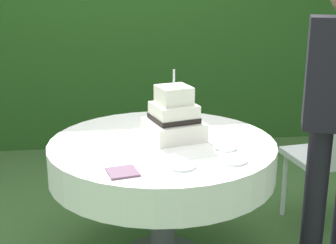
{
  "coord_description": "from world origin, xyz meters",
  "views": [
    {
      "loc": [
        -0.33,
        -2.42,
        1.57
      ],
      "look_at": [
        0.04,
        0.02,
        0.83
      ],
      "focal_mm": 51.27,
      "sensor_mm": 36.0,
      "label": 1
    }
  ],
  "objects_px": {
    "cake_table": "(162,159)",
    "serving_plate_near": "(182,166)",
    "serving_plate_left": "(225,148)",
    "serving_plate_far": "(234,160)",
    "garden_chair": "(329,151)",
    "napkin_stack": "(122,172)",
    "wedding_cake": "(174,118)"
  },
  "relations": [
    {
      "from": "wedding_cake",
      "to": "serving_plate_near",
      "type": "distance_m",
      "value": 0.45
    },
    {
      "from": "serving_plate_near",
      "to": "serving_plate_left",
      "type": "bearing_deg",
      "value": 38.45
    },
    {
      "from": "cake_table",
      "to": "serving_plate_left",
      "type": "xyz_separation_m",
      "value": [
        0.31,
        -0.17,
        0.11
      ]
    },
    {
      "from": "serving_plate_far",
      "to": "serving_plate_left",
      "type": "height_order",
      "value": "same"
    },
    {
      "from": "serving_plate_far",
      "to": "garden_chair",
      "type": "xyz_separation_m",
      "value": [
        0.78,
        0.55,
        -0.19
      ]
    },
    {
      "from": "wedding_cake",
      "to": "serving_plate_left",
      "type": "height_order",
      "value": "wedding_cake"
    },
    {
      "from": "cake_table",
      "to": "napkin_stack",
      "type": "height_order",
      "value": "napkin_stack"
    },
    {
      "from": "serving_plate_near",
      "to": "cake_table",
      "type": "bearing_deg",
      "value": 96.16
    },
    {
      "from": "serving_plate_left",
      "to": "garden_chair",
      "type": "height_order",
      "value": "garden_chair"
    },
    {
      "from": "serving_plate_near",
      "to": "napkin_stack",
      "type": "xyz_separation_m",
      "value": [
        -0.28,
        -0.03,
        -0.0
      ]
    },
    {
      "from": "cake_table",
      "to": "serving_plate_far",
      "type": "bearing_deg",
      "value": -48.76
    },
    {
      "from": "serving_plate_far",
      "to": "cake_table",
      "type": "bearing_deg",
      "value": 131.24
    },
    {
      "from": "cake_table",
      "to": "serving_plate_near",
      "type": "xyz_separation_m",
      "value": [
        0.04,
        -0.38,
        0.11
      ]
    },
    {
      "from": "napkin_stack",
      "to": "garden_chair",
      "type": "bearing_deg",
      "value": 25.16
    },
    {
      "from": "napkin_stack",
      "to": "serving_plate_near",
      "type": "bearing_deg",
      "value": 6.57
    },
    {
      "from": "wedding_cake",
      "to": "serving_plate_near",
      "type": "bearing_deg",
      "value": -94.52
    },
    {
      "from": "serving_plate_far",
      "to": "serving_plate_left",
      "type": "relative_size",
      "value": 1.2
    },
    {
      "from": "serving_plate_far",
      "to": "napkin_stack",
      "type": "bearing_deg",
      "value": -172.92
    },
    {
      "from": "wedding_cake",
      "to": "serving_plate_left",
      "type": "xyz_separation_m",
      "value": [
        0.23,
        -0.22,
        -0.11
      ]
    },
    {
      "from": "serving_plate_left",
      "to": "napkin_stack",
      "type": "distance_m",
      "value": 0.6
    },
    {
      "from": "cake_table",
      "to": "serving_plate_left",
      "type": "relative_size",
      "value": 11.0
    },
    {
      "from": "serving_plate_near",
      "to": "serving_plate_far",
      "type": "height_order",
      "value": "same"
    },
    {
      "from": "wedding_cake",
      "to": "garden_chair",
      "type": "relative_size",
      "value": 0.43
    },
    {
      "from": "serving_plate_near",
      "to": "garden_chair",
      "type": "height_order",
      "value": "garden_chair"
    },
    {
      "from": "serving_plate_far",
      "to": "napkin_stack",
      "type": "height_order",
      "value": "serving_plate_far"
    },
    {
      "from": "cake_table",
      "to": "serving_plate_left",
      "type": "distance_m",
      "value": 0.37
    },
    {
      "from": "serving_plate_left",
      "to": "garden_chair",
      "type": "xyz_separation_m",
      "value": [
        0.78,
        0.38,
        -0.19
      ]
    },
    {
      "from": "serving_plate_near",
      "to": "serving_plate_left",
      "type": "relative_size",
      "value": 1.18
    },
    {
      "from": "serving_plate_far",
      "to": "serving_plate_near",
      "type": "bearing_deg",
      "value": -172.36
    },
    {
      "from": "wedding_cake",
      "to": "cake_table",
      "type": "bearing_deg",
      "value": -143.62
    },
    {
      "from": "wedding_cake",
      "to": "napkin_stack",
      "type": "bearing_deg",
      "value": -123.87
    },
    {
      "from": "wedding_cake",
      "to": "garden_chair",
      "type": "bearing_deg",
      "value": 8.78
    }
  ]
}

